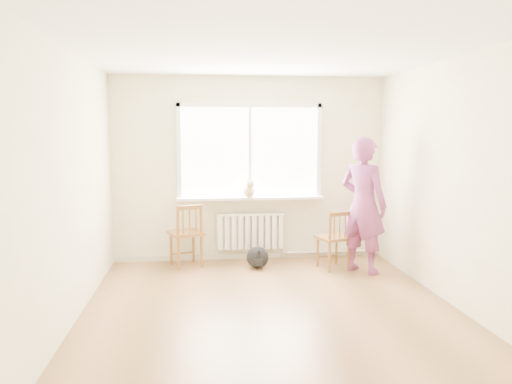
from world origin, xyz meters
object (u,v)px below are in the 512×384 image
object	(u,v)px
cat	(249,190)
backpack	(258,257)
chair_left	(187,235)
chair_right	(335,240)
person	(363,205)

from	to	relation	value
cat	backpack	world-z (taller)	cat
chair_left	chair_right	size ratio (longest dim) A/B	1.09
chair_left	backpack	bearing A→B (deg)	148.69
cat	backpack	size ratio (longest dim) A/B	1.39
chair_left	chair_right	world-z (taller)	chair_left
chair_right	cat	bearing A→B (deg)	-42.46
chair_right	backpack	size ratio (longest dim) A/B	2.66
person	backpack	world-z (taller)	person
chair_left	cat	world-z (taller)	cat
chair_left	person	bearing A→B (deg)	147.55
backpack	chair_left	bearing A→B (deg)	168.83
cat	chair_right	bearing A→B (deg)	-31.09
chair_left	person	size ratio (longest dim) A/B	0.49
cat	chair_left	bearing A→B (deg)	-174.04
chair_left	cat	distance (m)	1.10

